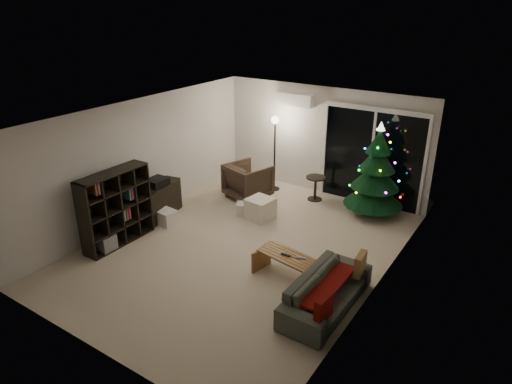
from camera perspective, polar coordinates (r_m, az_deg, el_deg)
room at (r=9.07m, az=6.04°, el=1.79°), size 6.50×7.51×2.60m
bookshelf at (r=8.94m, az=-17.82°, el=-1.67°), size 0.73×1.47×1.43m
media_cabinet at (r=9.82m, az=-12.08°, el=-1.09°), size 0.62×1.19×0.71m
stereo at (r=9.65m, az=-12.28°, el=1.23°), size 0.36×0.42×0.15m
armchair at (r=10.50m, az=-1.00°, el=1.41°), size 1.09×1.10×0.82m
ottoman at (r=9.55m, az=0.55°, el=-2.10°), size 0.56×0.56×0.45m
cardboard_box_a at (r=9.54m, az=-11.21°, el=-3.08°), size 0.45×0.36×0.30m
cardboard_box_b at (r=9.76m, az=-1.37°, el=-2.13°), size 0.46×0.42×0.26m
side_table at (r=10.51m, az=7.41°, el=0.46°), size 0.48×0.48×0.56m
floor_lamp at (r=10.80m, az=2.33°, el=4.64°), size 0.28×0.28×1.74m
sofa at (r=7.02m, az=8.81°, el=-12.20°), size 0.74×1.86×0.54m
sofa_throw at (r=6.99m, az=8.12°, el=-11.15°), size 0.58×1.33×0.04m
cushion_a at (r=7.34m, az=12.90°, el=-8.80°), size 0.14×0.36×0.36m
cushion_b at (r=6.33m, az=8.46°, el=-14.18°), size 0.13×0.36×0.36m
coffee_table at (r=7.59m, az=4.70°, el=-9.55°), size 1.37×0.67×0.42m
remote_a at (r=7.54m, az=3.75°, el=-7.82°), size 0.16×0.05×0.02m
remote_b at (r=7.48m, az=5.62°, el=-8.18°), size 0.16×0.09×0.02m
christmas_tree at (r=9.79m, az=14.81°, el=2.72°), size 1.65×1.65×2.02m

